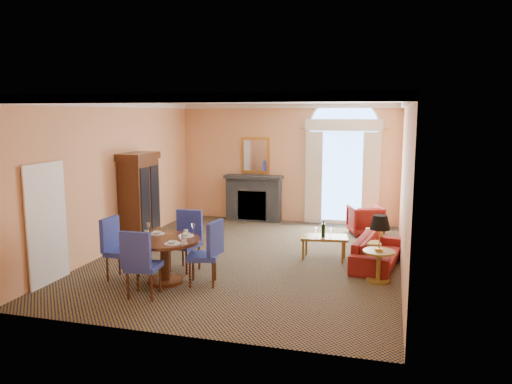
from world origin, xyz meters
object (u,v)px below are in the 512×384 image
(sofa, at_px, (377,251))
(armchair, at_px, (365,220))
(dining_table, at_px, (165,250))
(coffee_table, at_px, (324,238))
(side_table, at_px, (379,240))
(armoire, at_px, (139,200))

(sofa, height_order, armchair, armchair)
(dining_table, xyz_separation_m, coffee_table, (2.50, 2.16, -0.14))
(side_table, bearing_deg, coffee_table, 134.80)
(armoire, height_order, dining_table, armoire)
(armoire, relative_size, dining_table, 1.66)
(armoire, bearing_deg, armchair, 24.86)
(dining_table, xyz_separation_m, side_table, (3.61, 1.04, 0.17))
(armoire, bearing_deg, side_table, -13.17)
(armoire, height_order, sofa, armoire)
(sofa, distance_m, side_table, 1.11)
(armchair, distance_m, coffee_table, 2.49)
(armchair, height_order, side_table, side_table)
(side_table, bearing_deg, armchair, 96.86)
(sofa, bearing_deg, coffee_table, 91.88)
(sofa, relative_size, side_table, 1.60)
(sofa, height_order, coffee_table, coffee_table)
(sofa, bearing_deg, armchair, 17.03)
(armoire, bearing_deg, coffee_table, -1.66)
(dining_table, xyz_separation_m, armchair, (3.19, 4.55, -0.22))
(sofa, relative_size, coffee_table, 1.86)
(armchair, bearing_deg, sofa, 78.56)
(sofa, xyz_separation_m, coffee_table, (-1.06, 0.13, 0.17))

